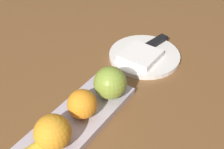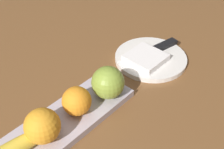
{
  "view_description": "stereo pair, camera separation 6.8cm",
  "coord_description": "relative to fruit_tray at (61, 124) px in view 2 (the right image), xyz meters",
  "views": [
    {
      "loc": [
        0.28,
        0.28,
        0.48
      ],
      "look_at": [
        -0.16,
        -0.02,
        0.05
      ],
      "focal_mm": 45.81,
      "sensor_mm": 36.0,
      "label": 1
    },
    {
      "loc": [
        0.23,
        0.33,
        0.48
      ],
      "look_at": [
        -0.16,
        -0.02,
        0.05
      ],
      "focal_mm": 45.81,
      "sensor_mm": 36.0,
      "label": 2
    }
  ],
  "objects": [
    {
      "name": "fruit_tray",
      "position": [
        0.0,
        0.0,
        0.0
      ],
      "size": [
        0.36,
        0.11,
        0.02
      ],
      "primitive_type": "cube",
      "color": "#BCB1C1",
      "rests_on": "ground_plane"
    },
    {
      "name": "folded_napkin",
      "position": [
        -0.3,
        0.0,
        0.01
      ],
      "size": [
        0.1,
        0.1,
        0.02
      ],
      "primitive_type": "cube",
      "rotation": [
        0.0,
        0.0,
        -0.01
      ],
      "color": "white",
      "rests_on": "dinner_plate"
    },
    {
      "name": "apple",
      "position": [
        -0.13,
        0.02,
        0.05
      ],
      "size": [
        0.08,
        0.08,
        0.08
      ],
      "primitive_type": "sphere",
      "color": "olive",
      "rests_on": "fruit_tray"
    },
    {
      "name": "ground_plane",
      "position": [
        -0.0,
        0.02,
        -0.01
      ],
      "size": [
        2.4,
        2.4,
        0.0
      ],
      "primitive_type": "plane",
      "color": "brown"
    },
    {
      "name": "orange_near_banana",
      "position": [
        -0.04,
        0.01,
        0.04
      ],
      "size": [
        0.06,
        0.06,
        0.06
      ],
      "primitive_type": "sphere",
      "color": "orange",
      "rests_on": "fruit_tray"
    },
    {
      "name": "dinner_plate",
      "position": [
        -0.33,
        0.0,
        -0.0
      ],
      "size": [
        0.2,
        0.2,
        0.01
      ],
      "primitive_type": "cylinder",
      "color": "white",
      "rests_on": "ground_plane"
    },
    {
      "name": "knife",
      "position": [
        -0.37,
        -0.0,
        0.01
      ],
      "size": [
        0.18,
        0.06,
        0.01
      ],
      "rotation": [
        0.0,
        0.0,
        -0.2
      ],
      "color": "silver",
      "rests_on": "dinner_plate"
    },
    {
      "name": "orange_near_apple",
      "position": [
        0.05,
        0.01,
        0.04
      ],
      "size": [
        0.07,
        0.07,
        0.07
      ],
      "primitive_type": "sphere",
      "color": "orange",
      "rests_on": "fruit_tray"
    }
  ]
}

